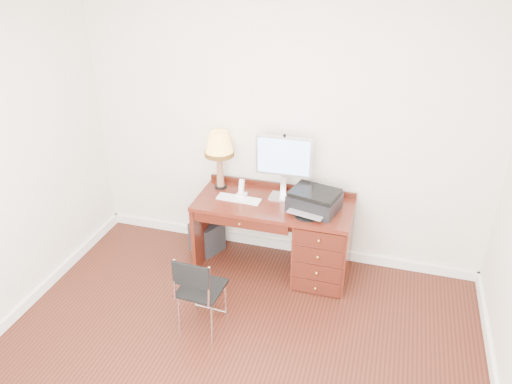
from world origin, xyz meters
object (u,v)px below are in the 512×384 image
(leg_lamp, at_px, (219,147))
(monitor, at_px, (284,160))
(chair, at_px, (198,287))
(equipment_box, at_px, (207,236))
(printer, at_px, (314,200))
(phone, at_px, (242,192))
(desk, at_px, (305,237))

(leg_lamp, bearing_deg, monitor, -0.11)
(chair, bearing_deg, equipment_box, 111.49)
(printer, bearing_deg, leg_lamp, -176.72)
(monitor, height_order, phone, monitor)
(monitor, height_order, chair, monitor)
(monitor, height_order, printer, monitor)
(monitor, bearing_deg, desk, -30.32)
(desk, bearing_deg, chair, -123.36)
(desk, relative_size, equipment_box, 4.59)
(desk, xyz_separation_m, leg_lamp, (-0.92, 0.15, 0.78))
(chair, bearing_deg, printer, 56.32)
(equipment_box, bearing_deg, leg_lamp, 42.32)
(leg_lamp, bearing_deg, equipment_box, -162.03)
(desk, distance_m, chair, 1.25)
(leg_lamp, bearing_deg, chair, -79.19)
(desk, distance_m, phone, 0.76)
(monitor, relative_size, phone, 3.31)
(desk, xyz_separation_m, chair, (-0.69, -1.05, 0.04))
(phone, bearing_deg, desk, 6.65)
(leg_lamp, distance_m, chair, 1.42)
(desk, bearing_deg, leg_lamp, 170.88)
(phone, xyz_separation_m, equipment_box, (-0.42, 0.08, -0.64))
(desk, xyz_separation_m, phone, (-0.65, 0.02, 0.39))
(equipment_box, bearing_deg, monitor, 27.90)
(printer, xyz_separation_m, chair, (-0.76, -1.02, -0.39))
(desk, relative_size, chair, 1.99)
(phone, distance_m, equipment_box, 0.77)
(equipment_box, bearing_deg, desk, 19.24)
(printer, bearing_deg, desk, 172.43)
(desk, height_order, monitor, monitor)
(printer, height_order, leg_lamp, leg_lamp)
(chair, distance_m, equipment_box, 1.24)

